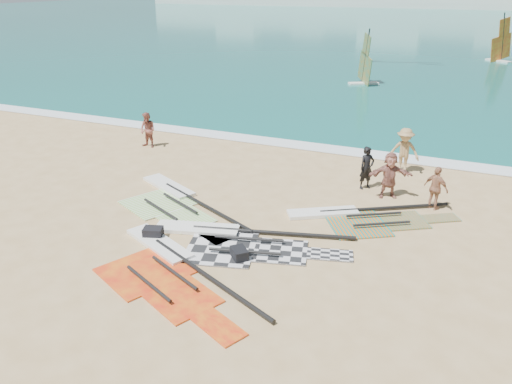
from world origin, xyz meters
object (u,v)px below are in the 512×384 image
at_px(beachgoer_mid, 404,151).
at_px(beachgoer_back, 436,188).
at_px(rig_green, 175,201).
at_px(gear_bag_far, 239,254).
at_px(beachgoer_right, 390,175).
at_px(rig_red, 167,267).
at_px(beachgoer_left, 148,130).
at_px(rig_grey, 234,239).
at_px(rig_orange, 360,217).
at_px(gear_bag_near, 153,233).
at_px(person_wetsuit, 367,168).

distance_m(beachgoer_mid, beachgoer_back, 3.61).
relative_size(rig_green, gear_bag_far, 10.45).
height_order(beachgoer_mid, beachgoer_right, beachgoer_mid).
xyz_separation_m(rig_red, beachgoer_left, (-6.86, 9.12, 0.79)).
xyz_separation_m(rig_green, beachgoer_left, (-4.61, 5.11, 0.79)).
distance_m(rig_grey, beachgoer_mid, 9.10).
bearing_deg(rig_orange, rig_green, 159.89).
bearing_deg(beachgoer_left, gear_bag_near, -48.24).
relative_size(gear_bag_near, beachgoer_back, 0.37).
bearing_deg(rig_orange, gear_bag_far, -154.30).
distance_m(rig_green, gear_bag_near, 2.81).
xyz_separation_m(gear_bag_far, beachgoer_mid, (3.28, 9.10, 0.79)).
relative_size(gear_bag_near, beachgoer_right, 0.34).
relative_size(rig_green, person_wetsuit, 3.57).
xyz_separation_m(rig_red, beachgoer_back, (6.46, 7.12, 0.73)).
bearing_deg(rig_green, rig_orange, 37.80).
xyz_separation_m(rig_grey, gear_bag_far, (0.64, -0.93, 0.12)).
bearing_deg(rig_orange, beachgoer_right, 44.72).
distance_m(rig_red, gear_bag_near, 1.93).
bearing_deg(beachgoer_mid, gear_bag_near, -124.97).
distance_m(gear_bag_near, beachgoer_mid, 11.02).
bearing_deg(beachgoer_left, beachgoer_mid, 12.57).
height_order(rig_red, beachgoer_left, beachgoer_left).
relative_size(rig_green, rig_orange, 1.06).
distance_m(rig_green, beachgoer_back, 9.28).
distance_m(person_wetsuit, beachgoer_left, 10.76).
xyz_separation_m(rig_orange, beachgoer_back, (2.22, 1.80, 0.74)).
bearing_deg(rig_green, beachgoer_right, 53.10).
xyz_separation_m(gear_bag_near, gear_bag_far, (3.00, -0.08, -0.01)).
xyz_separation_m(gear_bag_near, beachgoer_left, (-5.49, 7.77, 0.66)).
distance_m(rig_grey, rig_green, 3.72).
xyz_separation_m(gear_bag_near, beachgoer_right, (6.16, 6.20, 0.68)).
height_order(rig_grey, rig_orange, rig_grey).
xyz_separation_m(rig_orange, beachgoer_mid, (0.67, 5.05, 0.91)).
relative_size(rig_green, beachgoer_back, 3.80).
height_order(rig_grey, person_wetsuit, person_wetsuit).
height_order(gear_bag_near, person_wetsuit, person_wetsuit).
distance_m(rig_orange, beachgoer_back, 2.95).
height_order(person_wetsuit, beachgoer_left, beachgoer_left).
bearing_deg(rig_red, rig_grey, 91.00).
distance_m(rig_grey, gear_bag_far, 1.14).
height_order(rig_orange, gear_bag_near, gear_bag_near).
height_order(rig_grey, rig_green, same).
xyz_separation_m(rig_orange, beachgoer_right, (0.55, 2.23, 0.82)).
distance_m(rig_grey, gear_bag_near, 2.52).
relative_size(rig_green, gear_bag_near, 10.21).
relative_size(rig_grey, gear_bag_near, 11.12).
bearing_deg(rig_orange, beachgoer_left, 129.63).
xyz_separation_m(rig_grey, beachgoer_right, (3.80, 5.35, 0.82)).
relative_size(rig_grey, rig_green, 1.09).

